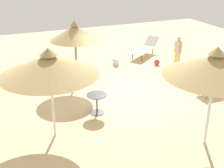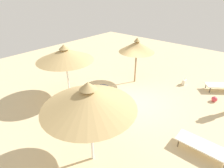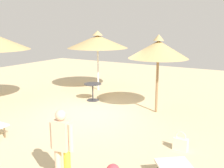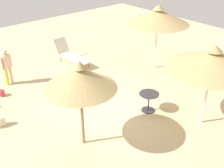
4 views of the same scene
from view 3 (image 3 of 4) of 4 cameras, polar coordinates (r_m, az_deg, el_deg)
ground at (r=9.55m, az=-3.58°, el=-6.45°), size 24.00×24.00×0.10m
parasol_umbrella_near_right at (r=9.27m, az=9.93°, el=7.32°), size 2.08×2.08×2.76m
parasol_umbrella_back at (r=12.54m, az=-3.10°, el=9.10°), size 2.84×2.84×2.82m
person_standing_edge at (r=5.16m, az=-10.72°, el=-12.52°), size 0.48×0.27×1.55m
handbag at (r=6.96m, az=14.53°, el=-12.29°), size 0.36×0.18×0.49m
side_table_round at (r=10.95m, az=-4.16°, el=-1.05°), size 0.71×0.71×0.71m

